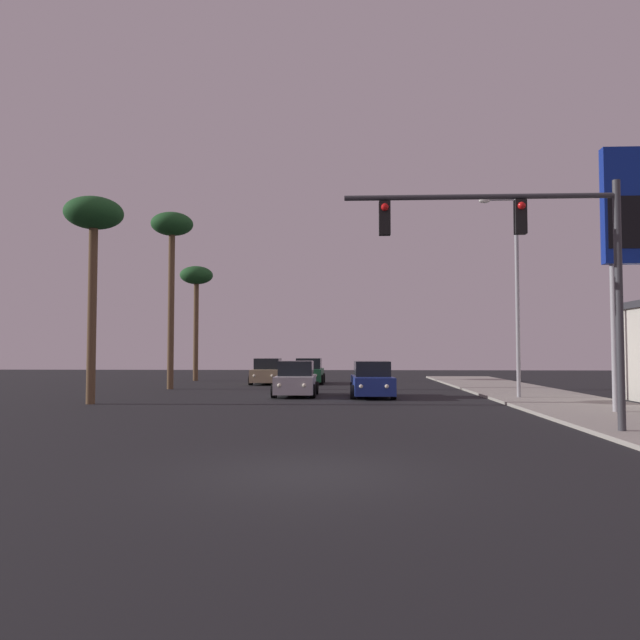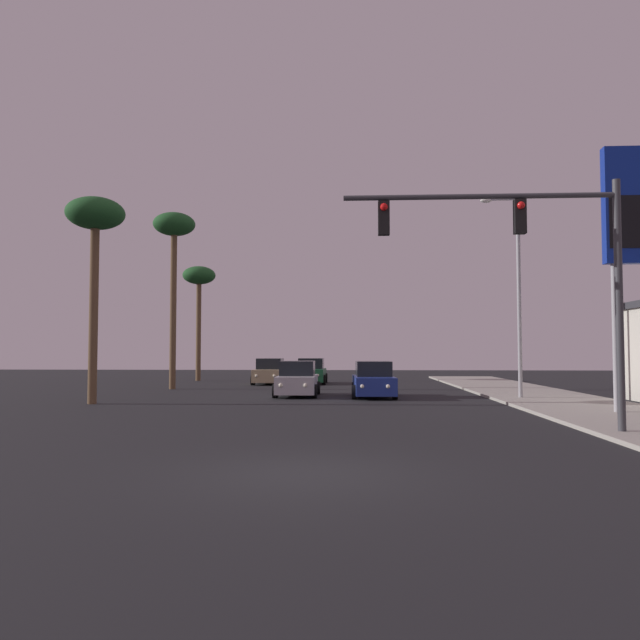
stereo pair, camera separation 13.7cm
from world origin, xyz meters
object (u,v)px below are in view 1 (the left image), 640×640
at_px(car_silver, 296,380).
at_px(car_tan, 268,372).
at_px(traffic_light_mast, 538,253).
at_px(palm_tree_mid, 172,235).
at_px(car_green, 309,372).
at_px(car_blue, 372,381).
at_px(palm_tree_far, 196,281).
at_px(palm_tree_near, 94,224).
at_px(gas_station_sign, 632,220).
at_px(street_lamp, 514,285).

relative_size(car_silver, car_tan, 1.00).
distance_m(car_silver, traffic_light_mast, 15.99).
bearing_deg(palm_tree_mid, car_silver, -33.86).
bearing_deg(car_green, car_blue, 107.56).
height_order(car_tan, palm_tree_far, palm_tree_far).
relative_size(car_tan, palm_tree_near, 0.51).
height_order(car_green, car_silver, same).
distance_m(car_tan, gas_station_sign, 24.97).
relative_size(car_green, palm_tree_far, 0.51).
height_order(car_silver, traffic_light_mast, traffic_light_mast).
distance_m(palm_tree_far, palm_tree_near, 20.01).
bearing_deg(palm_tree_far, car_blue, -52.05).
relative_size(car_tan, palm_tree_far, 0.51).
bearing_deg(palm_tree_mid, traffic_light_mast, -51.05).
relative_size(car_tan, traffic_light_mast, 0.60).
height_order(street_lamp, palm_tree_mid, palm_tree_mid).
xyz_separation_m(car_tan, gas_station_sign, (14.99, -19.10, 5.86)).
bearing_deg(gas_station_sign, traffic_light_mast, -132.75).
height_order(street_lamp, palm_tree_near, street_lamp).
distance_m(car_blue, car_tan, 12.96).
bearing_deg(gas_station_sign, car_blue, 137.72).
relative_size(car_green, palm_tree_mid, 0.43).
bearing_deg(car_green, traffic_light_mast, 107.26).
xyz_separation_m(street_lamp, palm_tree_mid, (-17.53, 6.99, 3.68)).
bearing_deg(street_lamp, car_silver, 169.20).
distance_m(palm_tree_mid, palm_tree_far, 10.17).
height_order(gas_station_sign, palm_tree_mid, palm_tree_mid).
bearing_deg(palm_tree_far, gas_station_sign, -48.45).
height_order(gas_station_sign, palm_tree_far, gas_station_sign).
bearing_deg(palm_tree_far, car_tan, -37.10).
bearing_deg(traffic_light_mast, street_lamp, 78.16).
height_order(traffic_light_mast, palm_tree_near, palm_tree_near).
distance_m(car_blue, gas_station_sign, 13.01).
bearing_deg(palm_tree_far, street_lamp, -42.47).
bearing_deg(car_green, car_silver, 90.88).
bearing_deg(street_lamp, palm_tree_near, -170.47).
bearing_deg(traffic_light_mast, car_silver, 118.90).
xyz_separation_m(palm_tree_mid, palm_tree_near, (-0.39, -10.00, -1.40)).
bearing_deg(gas_station_sign, street_lamp, 109.32).
relative_size(car_silver, gas_station_sign, 0.48).
height_order(car_silver, gas_station_sign, gas_station_sign).
bearing_deg(traffic_light_mast, palm_tree_mid, 128.95).
bearing_deg(palm_tree_far, palm_tree_mid, -84.12).
bearing_deg(traffic_light_mast, palm_tree_near, 150.77).
relative_size(car_silver, street_lamp, 0.48).
bearing_deg(car_tan, traffic_light_mast, 112.53).
xyz_separation_m(car_blue, gas_station_sign, (8.60, -7.82, 5.86)).
distance_m(car_tan, street_lamp, 18.38).
xyz_separation_m(car_green, car_silver, (0.10, -11.45, 0.00)).
relative_size(car_blue, palm_tree_mid, 0.43).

